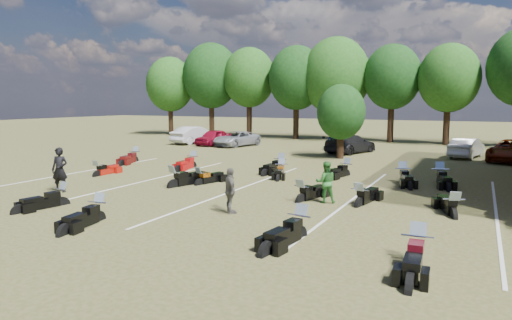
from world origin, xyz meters
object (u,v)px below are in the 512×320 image
Objects in this scene: person_black at (60,170)px; motorcycle_3 at (98,221)px; motorcycle_7 at (97,176)px; motorcycle_14 at (135,162)px; person_grey at (230,191)px; car_4 at (338,142)px; car_0 at (213,137)px; person_green at (326,182)px.

motorcycle_3 is (4.97, -2.81, -0.95)m from person_black.
motorcycle_7 is 0.86× the size of motorcycle_14.
person_grey is 10.66m from motorcycle_7.
motorcycle_14 is (-3.68, 8.87, -0.95)m from person_black.
motorcycle_3 is 9.28m from motorcycle_7.
person_grey is (2.29, -20.84, 0.14)m from car_4.
car_4 is 21.63m from person_black.
person_black is at bearing -81.72° from motorcycle_14.
car_0 is at bearing -12.05° from person_grey.
car_4 is (11.01, 0.31, -0.03)m from car_0.
motorcycle_14 is (1.33, -11.60, -0.68)m from car_0.
person_grey is at bearing -19.89° from person_black.
person_grey reaches higher than motorcycle_3.
car_0 is 2.51× the size of person_grey.
person_green is 1.00× the size of person_grey.
motorcycle_14 reaches higher than motorcycle_7.
person_green is at bearing -83.22° from person_grey.
motorcycle_3 is (-1.03, -23.59, -0.65)m from car_4.
car_4 is 1.72× the size of motorcycle_3.
car_0 is 2.51× the size of person_green.
person_green is 0.71× the size of motorcycle_3.
person_grey reaches higher than motorcycle_7.
motorcycle_7 is (-1.65, 3.69, -0.95)m from person_black.
car_0 is 1.66× the size of motorcycle_14.
person_grey is 14.96m from motorcycle_14.
motorcycle_3 is (-3.32, -2.75, -0.79)m from person_grey.
motorcycle_3 is at bearing -63.14° from car_0.
car_4 is at bearing 54.40° from person_black.
person_green is 15.56m from motorcycle_14.
person_green is (10.70, 2.99, -0.16)m from person_black.
motorcycle_7 is at bearing -82.86° from motorcycle_14.
motorcycle_14 is (-14.38, 5.87, -0.79)m from person_green.
car_0 is 1.04× the size of car_4.
motorcycle_7 is at bearing -25.80° from person_green.
person_black is at bearing -6.95° from person_green.
motorcycle_3 is 14.54m from motorcycle_14.
motorcycle_7 is (-7.66, -17.09, -0.65)m from car_4.
person_grey is (13.30, -20.53, 0.11)m from car_0.
car_4 is at bearing -114.30° from motorcycle_7.
person_black is at bearing 140.63° from motorcycle_3.
person_grey is 0.66× the size of motorcycle_14.
car_4 is 2.02× the size of person_black.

